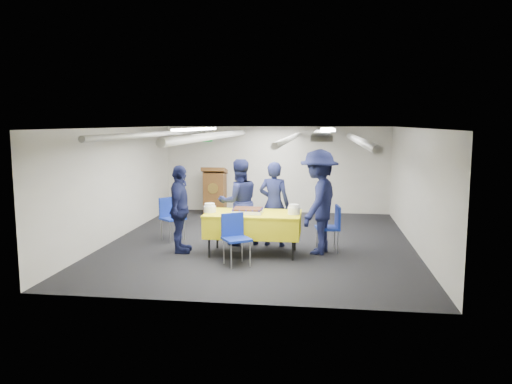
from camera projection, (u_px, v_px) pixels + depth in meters
The scene contains 14 objects.
ground at pixel (261, 242), 10.12m from camera, with size 7.00×7.00×0.00m, color black.
room_shell at pixel (268, 151), 10.26m from camera, with size 6.00×7.00×2.30m.
serving_table at pixel (253, 224), 9.12m from camera, with size 1.74×0.94×0.77m.
sheet_cake at pixel (248, 211), 9.05m from camera, with size 0.55×0.43×0.09m.
plate_stack_left at pixel (210, 208), 9.14m from camera, with size 0.23×0.23×0.17m.
plate_stack_right at pixel (294, 210), 8.94m from camera, with size 0.22×0.22×0.18m.
podium at pixel (215, 190), 13.23m from camera, with size 0.62×0.53×1.25m.
chair_near at pixel (235, 233), 8.48m from camera, with size 0.58×0.58×0.87m.
chair_right at pixel (332, 224), 9.30m from camera, with size 0.48×0.48×0.87m.
chair_left at pixel (171, 214), 10.27m from camera, with size 0.59×0.59×0.87m.
sailor_a at pixel (274, 204), 9.72m from camera, with size 0.60×0.40×1.66m, color black.
sailor_b at pixel (239, 202), 9.81m from camera, with size 0.83×0.64×1.70m, color black.
sailor_c at pixel (180, 209), 9.21m from camera, with size 0.95×0.40×1.63m, color black.
sailor_d at pixel (319, 202), 9.14m from camera, with size 1.24×0.71×1.92m, color black.
Camera 1 is at (1.21, -9.81, 2.40)m, focal length 35.00 mm.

